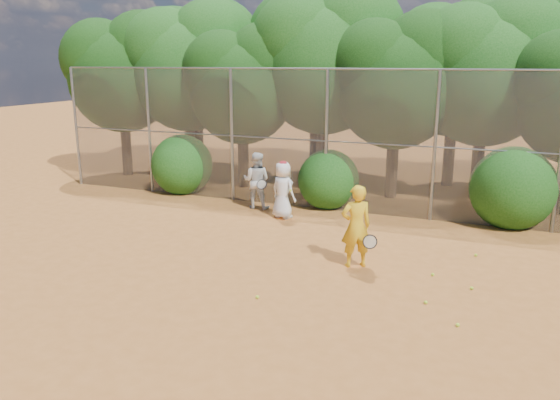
% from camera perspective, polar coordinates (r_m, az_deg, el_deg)
% --- Properties ---
extents(ground, '(80.00, 80.00, 0.00)m').
position_cam_1_polar(ground, '(10.38, -0.06, -9.61)').
color(ground, '#A95F26').
rests_on(ground, ground).
extents(fence_back, '(20.05, 0.09, 4.03)m').
position_cam_1_polar(fence_back, '(15.39, 8.00, 6.14)').
color(fence_back, gray).
rests_on(fence_back, ground).
extents(tree_0, '(4.38, 3.81, 6.00)m').
position_cam_1_polar(tree_0, '(21.27, -16.10, 13.05)').
color(tree_0, black).
rests_on(tree_0, ground).
extents(tree_1, '(4.64, 4.03, 6.35)m').
position_cam_1_polar(tree_1, '(20.27, -9.48, 14.02)').
color(tree_1, black).
rests_on(tree_1, ground).
extents(tree_2, '(3.99, 3.47, 5.47)m').
position_cam_1_polar(tree_2, '(18.47, -3.80, 12.36)').
color(tree_2, black).
rests_on(tree_2, ground).
extents(tree_3, '(4.89, 4.26, 6.70)m').
position_cam_1_polar(tree_3, '(18.47, 4.86, 14.86)').
color(tree_3, black).
rests_on(tree_3, ground).
extents(tree_4, '(4.19, 3.64, 5.73)m').
position_cam_1_polar(tree_4, '(17.29, 12.29, 12.52)').
color(tree_4, black).
rests_on(tree_4, ground).
extents(tree_5, '(4.51, 3.92, 6.17)m').
position_cam_1_polar(tree_5, '(17.83, 20.95, 12.90)').
color(tree_5, black).
rests_on(tree_5, ground).
extents(tree_9, '(4.83, 4.20, 6.62)m').
position_cam_1_polar(tree_9, '(22.75, -8.61, 14.51)').
color(tree_9, black).
rests_on(tree_9, ground).
extents(tree_10, '(5.15, 4.48, 7.06)m').
position_cam_1_polar(tree_10, '(20.88, 4.03, 15.45)').
color(tree_10, black).
rests_on(tree_10, ground).
extents(tree_11, '(4.64, 4.03, 6.35)m').
position_cam_1_polar(tree_11, '(19.49, 18.12, 13.52)').
color(tree_11, black).
rests_on(tree_11, ground).
extents(bush_0, '(2.00, 2.00, 2.00)m').
position_cam_1_polar(bush_0, '(18.15, -10.20, 3.92)').
color(bush_0, '#174B12').
rests_on(bush_0, ground).
extents(bush_1, '(1.80, 1.80, 1.80)m').
position_cam_1_polar(bush_1, '(16.11, 5.08, 2.42)').
color(bush_1, '#174B12').
rests_on(bush_1, ground).
extents(bush_2, '(2.20, 2.20, 2.20)m').
position_cam_1_polar(bush_2, '(15.41, 23.17, 1.52)').
color(bush_2, '#174B12').
rests_on(bush_2, ground).
extents(player_yellow, '(0.89, 0.70, 1.76)m').
position_cam_1_polar(player_yellow, '(11.44, 7.96, -2.74)').
color(player_yellow, yellow).
rests_on(player_yellow, ground).
extents(player_teen, '(0.89, 0.74, 1.59)m').
position_cam_1_polar(player_teen, '(14.90, 0.31, 1.07)').
color(player_teen, white).
rests_on(player_teen, ground).
extents(player_white, '(0.89, 0.75, 1.66)m').
position_cam_1_polar(player_white, '(15.92, -2.48, 2.05)').
color(player_white, silver).
rests_on(player_white, ground).
extents(ball_0, '(0.07, 0.07, 0.07)m').
position_cam_1_polar(ball_0, '(10.23, 14.98, -10.29)').
color(ball_0, '#B4DD28').
rests_on(ball_0, ground).
extents(ball_1, '(0.07, 0.07, 0.07)m').
position_cam_1_polar(ball_1, '(11.51, 15.67, -7.51)').
color(ball_1, '#B4DD28').
rests_on(ball_1, ground).
extents(ball_2, '(0.07, 0.07, 0.07)m').
position_cam_1_polar(ball_2, '(9.58, 18.08, -12.31)').
color(ball_2, '#B4DD28').
rests_on(ball_2, ground).
extents(ball_3, '(0.07, 0.07, 0.07)m').
position_cam_1_polar(ball_3, '(11.08, 19.39, -8.68)').
color(ball_3, '#B4DD28').
rests_on(ball_3, ground).
extents(ball_4, '(0.07, 0.07, 0.07)m').
position_cam_1_polar(ball_4, '(10.11, -2.40, -10.09)').
color(ball_4, '#B4DD28').
rests_on(ball_4, ground).
extents(ball_5, '(0.07, 0.07, 0.07)m').
position_cam_1_polar(ball_5, '(12.90, 19.78, -5.44)').
color(ball_5, '#B4DD28').
rests_on(ball_5, ground).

